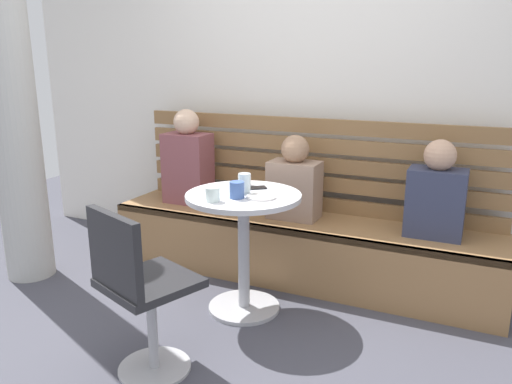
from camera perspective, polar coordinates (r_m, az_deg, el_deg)
ground at (r=2.66m, az=-4.99°, el=-19.47°), size 8.00×8.00×0.00m
back_wall at (r=3.70m, az=7.53°, el=14.02°), size 5.20×0.10×2.90m
concrete_pillar at (r=3.70m, az=-26.51°, el=11.86°), size 0.32×0.32×2.80m
booth_bench at (r=3.52m, az=4.68°, el=-6.40°), size 2.70×0.52×0.44m
booth_backrest at (r=3.59m, az=6.21°, el=3.20°), size 2.65×0.04×0.66m
cafe_table at (r=2.97m, az=-1.42°, el=-4.33°), size 0.68×0.68×0.74m
white_chair at (r=2.44m, az=-13.32°, el=-10.61°), size 0.51×0.51×0.85m
person_adult at (r=3.79m, az=-7.81°, el=3.47°), size 0.34×0.22×0.71m
person_child_left at (r=3.22m, az=19.92°, el=-0.28°), size 0.34×0.22×0.60m
person_child_middle at (r=3.40m, az=4.42°, el=1.11°), size 0.34×0.22×0.57m
cup_glass_tall at (r=2.90m, az=-1.33°, el=0.98°), size 0.07×0.07×0.12m
cup_ceramic_white at (r=3.11m, az=-1.33°, el=1.43°), size 0.08×0.08×0.07m
cup_glass_short at (r=2.75m, az=-4.99°, el=-0.28°), size 0.08×0.08×0.08m
cup_mug_blue at (r=2.81m, az=-2.20°, el=0.24°), size 0.08×0.08×0.09m
plate_small at (r=2.82m, az=0.66°, el=-0.56°), size 0.17×0.17×0.01m
phone_on_table at (r=3.03m, az=-0.15°, el=0.47°), size 0.15×0.14×0.01m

